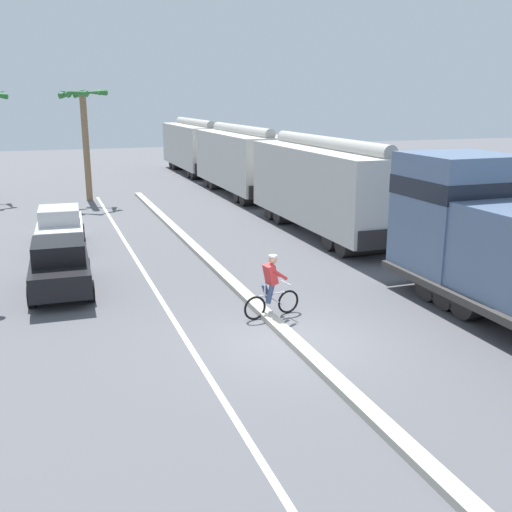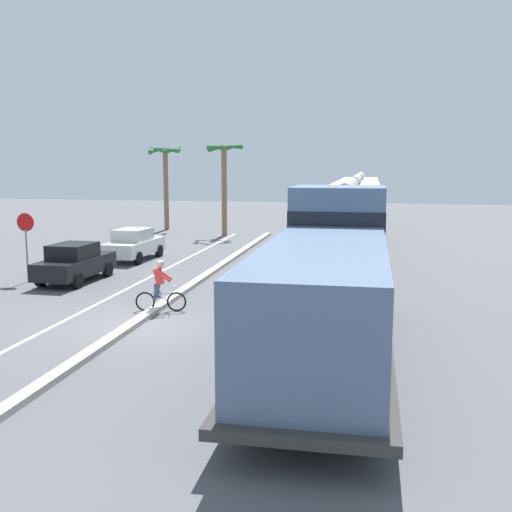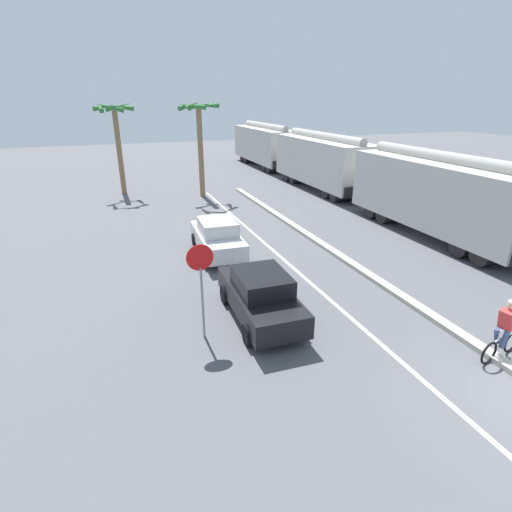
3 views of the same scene
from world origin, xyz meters
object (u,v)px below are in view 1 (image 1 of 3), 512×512
object	(u,v)px
parked_car_black	(60,266)
cyclist	(271,288)
hopper_car_middle	(241,161)
palm_tree_far	(84,116)
hopper_car_lead	(326,187)
parked_car_white	(60,227)
hopper_car_trailing	(195,146)

from	to	relation	value
parked_car_black	cyclist	world-z (taller)	cyclist
hopper_car_middle	cyclist	distance (m)	21.16
parked_car_black	cyclist	size ratio (longest dim) A/B	2.48
cyclist	palm_tree_far	xyz separation A→B (m)	(-3.06, 21.32, 3.95)
hopper_car_middle	cyclist	size ratio (longest dim) A/B	6.18
parked_car_black	cyclist	xyz separation A→B (m)	(5.27, -4.21, 0.00)
hopper_car_middle	parked_car_black	bearing A→B (deg)	-124.62
palm_tree_far	hopper_car_lead	bearing A→B (deg)	-54.79
cyclist	palm_tree_far	size ratio (longest dim) A/B	0.27
parked_car_white	palm_tree_far	distance (m)	12.11
parked_car_white	palm_tree_far	bearing A→B (deg)	80.01
hopper_car_middle	parked_car_white	bearing A→B (deg)	-136.75
parked_car_black	parked_car_white	distance (m)	5.85
hopper_car_lead	hopper_car_trailing	bearing A→B (deg)	90.00
hopper_car_trailing	palm_tree_far	bearing A→B (deg)	-130.10
hopper_car_trailing	parked_car_white	distance (m)	24.44
palm_tree_far	parked_car_black	bearing A→B (deg)	-97.33
hopper_car_lead	palm_tree_far	world-z (taller)	palm_tree_far
hopper_car_lead	cyclist	bearing A→B (deg)	-123.89
hopper_car_lead	parked_car_white	bearing A→B (deg)	172.91
parked_car_black	palm_tree_far	world-z (taller)	palm_tree_far
parked_car_white	parked_car_black	bearing A→B (deg)	-92.13
parked_car_white	cyclist	xyz separation A→B (m)	(5.05, -10.05, 0.00)
hopper_car_lead	palm_tree_far	bearing A→B (deg)	125.21
hopper_car_middle	parked_car_white	size ratio (longest dim) A/B	2.48
hopper_car_trailing	hopper_car_middle	bearing A→B (deg)	-90.00
palm_tree_far	hopper_car_middle	bearing A→B (deg)	-6.54
parked_car_black	hopper_car_trailing	bearing A→B (deg)	68.14
hopper_car_lead	hopper_car_trailing	world-z (taller)	same
hopper_car_lead	palm_tree_far	size ratio (longest dim) A/B	1.67
hopper_car_middle	parked_car_black	distance (m)	19.59
hopper_car_middle	palm_tree_far	size ratio (longest dim) A/B	1.67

